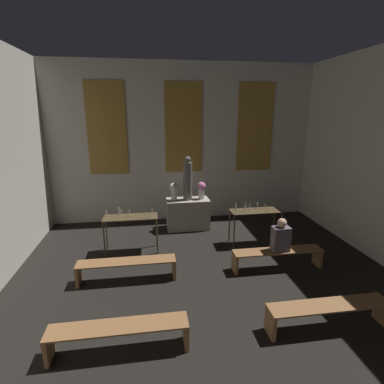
% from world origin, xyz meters
% --- Properties ---
extents(wall_back, '(8.16, 0.16, 4.70)m').
position_xyz_m(wall_back, '(0.00, 10.78, 2.38)').
color(wall_back, beige).
rests_on(wall_back, ground_plane).
extents(altar, '(1.21, 0.62, 0.87)m').
position_xyz_m(altar, '(0.00, 9.81, 0.44)').
color(altar, gray).
rests_on(altar, ground_plane).
extents(statue, '(0.25, 0.25, 1.23)m').
position_xyz_m(statue, '(0.00, 9.81, 1.45)').
color(statue, '#5B5651').
rests_on(statue, altar).
extents(flower_vase_left, '(0.25, 0.25, 0.50)m').
position_xyz_m(flower_vase_left, '(-0.39, 9.81, 1.17)').
color(flower_vase_left, beige).
rests_on(flower_vase_left, altar).
extents(flower_vase_right, '(0.25, 0.25, 0.50)m').
position_xyz_m(flower_vase_right, '(0.39, 9.81, 1.17)').
color(flower_vase_right, beige).
rests_on(flower_vase_right, altar).
extents(candle_rack_left, '(1.28, 0.49, 1.07)m').
position_xyz_m(candle_rack_left, '(-1.55, 8.52, 0.77)').
color(candle_rack_left, '#473823').
rests_on(candle_rack_left, ground_plane).
extents(candle_rack_right, '(1.28, 0.49, 1.09)m').
position_xyz_m(candle_rack_right, '(1.55, 8.52, 0.77)').
color(candle_rack_right, '#473823').
rests_on(candle_rack_right, ground_plane).
extents(pew_third_left, '(1.94, 0.36, 0.44)m').
position_xyz_m(pew_third_left, '(-1.59, 5.32, 0.32)').
color(pew_third_left, brown).
rests_on(pew_third_left, ground_plane).
extents(pew_third_right, '(1.94, 0.36, 0.44)m').
position_xyz_m(pew_third_right, '(1.59, 5.32, 0.32)').
color(pew_third_right, brown).
rests_on(pew_third_right, ground_plane).
extents(pew_back_left, '(1.94, 0.36, 0.44)m').
position_xyz_m(pew_back_left, '(-1.59, 7.20, 0.32)').
color(pew_back_left, brown).
rests_on(pew_back_left, ground_plane).
extents(pew_back_right, '(1.94, 0.36, 0.44)m').
position_xyz_m(pew_back_right, '(1.59, 7.20, 0.32)').
color(pew_back_right, brown).
rests_on(pew_back_right, ground_plane).
extents(person_seated, '(0.36, 0.24, 0.72)m').
position_xyz_m(person_seated, '(1.63, 7.20, 0.75)').
color(person_seated, '#564C56').
rests_on(person_seated, pew_back_right).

